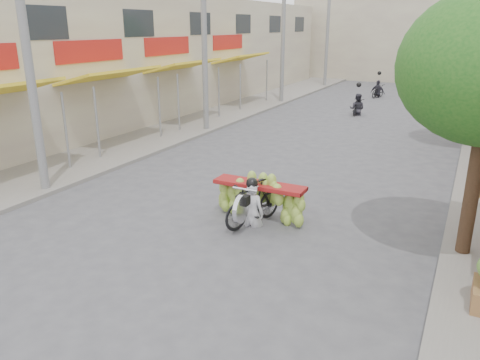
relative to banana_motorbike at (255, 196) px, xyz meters
name	(u,v)px	position (x,y,z in m)	size (l,w,h in m)	color
ground	(127,286)	(-0.87, -3.70, -0.67)	(120.00, 120.00, 0.00)	#4C4C51
sidewalk_left	(209,116)	(-7.87, 11.30, -0.61)	(4.00, 60.00, 0.12)	slate
shophouse_row_left	(116,56)	(-12.85, 10.28, 2.33)	(9.77, 40.00, 6.00)	#B2A78D
far_building	(416,38)	(-0.87, 34.30, 2.83)	(20.00, 6.00, 7.00)	#B2A78D
utility_pole_near	(26,45)	(-6.27, -0.70, 3.35)	(0.60, 0.24, 8.00)	slate
utility_pole_mid	(204,38)	(-6.27, 8.30, 3.35)	(0.60, 0.24, 8.00)	slate
utility_pole_far	(283,34)	(-6.27, 17.30, 3.35)	(0.60, 0.24, 8.00)	slate
utility_pole_back	(327,32)	(-6.27, 26.30, 3.35)	(0.60, 0.24, 8.00)	slate
banana_motorbike	(255,196)	(0.00, 0.00, 0.00)	(2.26, 1.93, 1.97)	black
bg_motorbike_a	(358,100)	(-1.18, 15.34, 0.11)	(0.80, 1.42, 1.95)	black
bg_motorbike_b	(433,97)	(2.30, 17.83, 0.19)	(1.15, 1.66, 1.95)	black
bg_motorbike_c	(378,85)	(-1.45, 22.24, 0.16)	(1.07, 1.55, 1.95)	black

